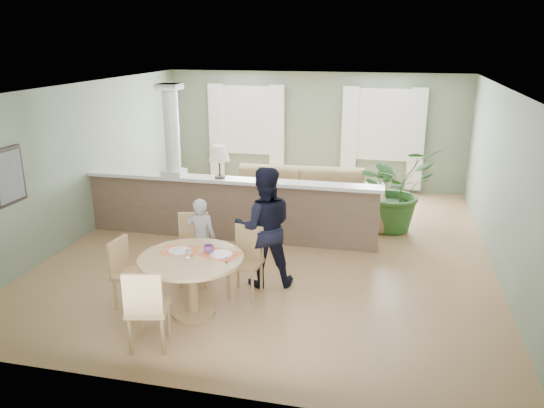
% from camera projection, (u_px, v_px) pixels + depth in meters
% --- Properties ---
extents(ground, '(8.00, 8.00, 0.00)m').
position_uv_depth(ground, '(276.00, 247.00, 9.11)').
color(ground, tan).
rests_on(ground, ground).
extents(room_shell, '(7.02, 8.02, 2.71)m').
position_uv_depth(room_shell, '(283.00, 136.00, 9.16)').
color(room_shell, gray).
rests_on(room_shell, ground).
extents(pony_wall, '(5.32, 0.38, 2.70)m').
position_uv_depth(pony_wall, '(224.00, 200.00, 9.30)').
color(pony_wall, '#77604C').
rests_on(pony_wall, ground).
extents(sofa, '(3.39, 1.49, 0.97)m').
position_uv_depth(sofa, '(298.00, 196.00, 10.33)').
color(sofa, '#9A8354').
rests_on(sofa, ground).
extents(houseplant, '(1.87, 1.84, 1.57)m').
position_uv_depth(houseplant, '(395.00, 189.00, 9.72)').
color(houseplant, '#2D5D25').
rests_on(houseplant, ground).
extents(dining_table, '(1.33, 1.33, 0.91)m').
position_uv_depth(dining_table, '(192.00, 269.00, 6.71)').
color(dining_table, tan).
rests_on(dining_table, ground).
extents(chair_far_boy, '(0.56, 0.56, 1.01)m').
position_uv_depth(chair_far_boy, '(194.00, 245.00, 7.70)').
color(chair_far_boy, tan).
rests_on(chair_far_boy, ground).
extents(chair_far_man, '(0.48, 0.48, 0.96)m').
position_uv_depth(chair_far_man, '(247.00, 257.00, 7.33)').
color(chair_far_man, tan).
rests_on(chair_far_man, ground).
extents(chair_near, '(0.54, 0.54, 1.00)m').
position_uv_depth(chair_near, '(146.00, 306.00, 5.95)').
color(chair_near, tan).
rests_on(chair_near, ground).
extents(chair_side, '(0.48, 0.48, 0.94)m').
position_uv_depth(chair_side, '(127.00, 270.00, 6.96)').
color(chair_side, tan).
rests_on(chair_side, ground).
extents(child_person, '(0.49, 0.37, 1.23)m').
position_uv_depth(child_person, '(201.00, 238.00, 7.79)').
color(child_person, '#A6A5AB').
rests_on(child_person, ground).
extents(man_person, '(1.01, 0.89, 1.75)m').
position_uv_depth(man_person, '(264.00, 227.00, 7.50)').
color(man_person, black).
rests_on(man_person, ground).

